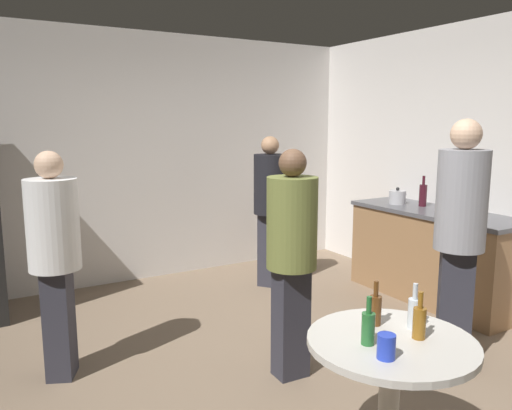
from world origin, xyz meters
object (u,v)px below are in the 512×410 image
at_px(plastic_cup_blue, 386,347).
at_px(person_in_black_shirt, 270,200).
at_px(beer_bottle_green, 368,327).
at_px(person_in_olive_shirt, 292,247).
at_px(beer_bottle_brown, 375,309).
at_px(person_in_gray_shirt, 460,226).
at_px(beer_bottle_clear, 414,312).
at_px(wine_bottle_on_counter, 423,195).
at_px(kettle, 398,197).
at_px(beer_bottle_amber, 419,322).
at_px(foreground_table, 391,360).
at_px(person_in_white_shirt, 54,249).

height_order(plastic_cup_blue, person_in_black_shirt, person_in_black_shirt).
bearing_deg(beer_bottle_green, person_in_olive_shirt, 73.90).
relative_size(beer_bottle_brown, person_in_gray_shirt, 0.13).
bearing_deg(beer_bottle_brown, person_in_olive_shirt, 82.40).
bearing_deg(plastic_cup_blue, beer_bottle_clear, 25.64).
bearing_deg(beer_bottle_brown, wine_bottle_on_counter, 37.11).
xyz_separation_m(kettle, wine_bottle_on_counter, (0.11, -0.23, 0.05)).
distance_m(beer_bottle_amber, beer_bottle_clear, 0.12).
xyz_separation_m(wine_bottle_on_counter, person_in_black_shirt, (-1.23, 0.95, -0.09)).
xyz_separation_m(foreground_table, beer_bottle_clear, (0.19, 0.04, 0.19)).
bearing_deg(person_in_white_shirt, beer_bottle_brown, -30.26).
relative_size(person_in_olive_shirt, person_in_gray_shirt, 0.89).
bearing_deg(beer_bottle_amber, person_in_olive_shirt, 87.09).
bearing_deg(plastic_cup_blue, person_in_gray_shirt, 27.72).
height_order(beer_bottle_green, beer_bottle_clear, same).
bearing_deg(person_in_olive_shirt, beer_bottle_amber, -0.50).
distance_m(beer_bottle_clear, person_in_gray_shirt, 1.22).
xyz_separation_m(person_in_olive_shirt, person_in_black_shirt, (0.91, 1.73, 0.01)).
height_order(beer_bottle_green, person_in_olive_shirt, person_in_olive_shirt).
height_order(beer_bottle_amber, beer_bottle_clear, same).
xyz_separation_m(wine_bottle_on_counter, person_in_olive_shirt, (-2.14, -0.78, -0.10)).
distance_m(person_in_olive_shirt, person_in_black_shirt, 1.96).
xyz_separation_m(beer_bottle_amber, plastic_cup_blue, (-0.28, -0.07, -0.03)).
bearing_deg(beer_bottle_clear, plastic_cup_blue, -154.36).
relative_size(kettle, beer_bottle_green, 1.06).
relative_size(beer_bottle_amber, plastic_cup_blue, 2.09).
distance_m(beer_bottle_amber, plastic_cup_blue, 0.29).
xyz_separation_m(foreground_table, person_in_olive_shirt, (0.18, 1.10, 0.29)).
bearing_deg(beer_bottle_clear, person_in_black_shirt, 72.24).
xyz_separation_m(beer_bottle_green, person_in_olive_shirt, (0.31, 1.08, 0.10)).
relative_size(beer_bottle_amber, beer_bottle_brown, 1.00).
xyz_separation_m(kettle, person_in_gray_shirt, (-0.96, -1.50, 0.07)).
distance_m(beer_bottle_green, plastic_cup_blue, 0.15).
bearing_deg(person_in_black_shirt, person_in_gray_shirt, 55.54).
distance_m(beer_bottle_amber, person_in_white_shirt, 2.35).
xyz_separation_m(foreground_table, person_in_white_shirt, (-1.20, 1.89, 0.28)).
height_order(beer_bottle_brown, person_in_black_shirt, person_in_black_shirt).
height_order(kettle, beer_bottle_clear, kettle).
bearing_deg(beer_bottle_green, wine_bottle_on_counter, 37.25).
xyz_separation_m(kettle, person_in_black_shirt, (-1.12, 0.72, -0.04)).
distance_m(beer_bottle_clear, person_in_olive_shirt, 1.06).
xyz_separation_m(beer_bottle_amber, beer_bottle_clear, (0.07, 0.10, 0.00)).
bearing_deg(person_in_white_shirt, wine_bottle_on_counter, 23.59).
relative_size(beer_bottle_brown, person_in_olive_shirt, 0.15).
xyz_separation_m(beer_bottle_amber, person_in_gray_shirt, (1.13, 0.67, 0.22)).
height_order(kettle, plastic_cup_blue, kettle).
xyz_separation_m(plastic_cup_blue, person_in_white_shirt, (-1.03, 2.02, 0.12)).
bearing_deg(beer_bottle_green, kettle, 41.88).
relative_size(plastic_cup_blue, person_in_black_shirt, 0.07).
bearing_deg(beer_bottle_brown, kettle, 42.13).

